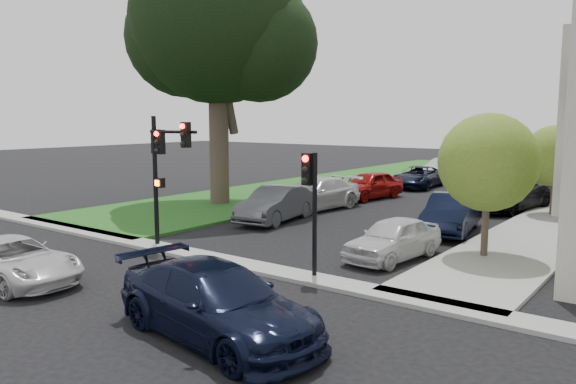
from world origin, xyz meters
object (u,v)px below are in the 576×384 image
Objects in this scene: car_parked_9 at (443,169)px; car_cross_far at (217,302)px; traffic_signal_main at (162,158)px; eucalyptus at (216,18)px; car_parked_1 at (451,214)px; car_parked_6 at (315,194)px; car_parked_4 at (555,176)px; small_tree_b at (555,156)px; car_cross_near at (12,261)px; car_parked_2 at (504,195)px; car_parked_7 at (369,185)px; car_parked_8 at (418,177)px; traffic_signal_secondary at (311,191)px; car_parked_5 at (276,204)px; car_parked_3 at (535,184)px; small_tree_a at (488,163)px; car_parked_0 at (393,238)px.

car_cross_far is at bearing -65.21° from car_parked_9.
car_parked_9 is at bearing 91.09° from traffic_signal_main.
eucalyptus is 2.99× the size of car_parked_1.
car_parked_4 is at bearing 73.36° from car_parked_6.
car_cross_near is (-9.76, -20.64, -2.22)m from small_tree_b.
car_parked_4 is (12.68, 19.12, -8.99)m from eucalyptus.
car_parked_9 is at bearing 22.46° from car_cross_far.
eucalyptus is at bearing 170.75° from car_parked_1.
car_parked_9 is at bearing 134.65° from car_parked_2.
car_parked_7 is 6.48m from car_parked_8.
traffic_signal_secondary is 0.66× the size of car_parked_6.
small_tree_b is at bearing -39.26° from car_parked_9.
car_parked_1 reaches higher than car_cross_near.
car_parked_9 reaches higher than car_cross_far.
car_parked_5 is at bearing -77.31° from car_parked_9.
small_tree_b is 3.18m from car_parked_2.
car_parked_5 is at bearing -116.89° from car_parked_2.
traffic_signal_secondary is 0.92× the size of car_parked_3.
small_tree_b is (15.09, 6.72, -6.85)m from eucalyptus.
car_parked_1 is (-2.42, 3.43, -2.40)m from small_tree_a.
car_parked_2 is at bearing 8.89° from car_cross_far.
car_parked_5 reaches higher than car_parked_1.
eucalyptus reaches higher than car_parked_7.
traffic_signal_main is 17.54m from car_parked_2.
car_parked_7 reaches higher than car_parked_4.
traffic_signal_main is at bearing -139.88° from car_parked_1.
traffic_signal_secondary is 8.98m from car_parked_1.
traffic_signal_secondary is at bearing -105.91° from car_parked_1.
car_cross_far is at bearing -103.09° from small_tree_a.
traffic_signal_main is 6.02m from car_cross_near.
car_parked_0 is 7.86m from car_parked_5.
car_cross_near is 20.69m from car_parked_7.
car_parked_6 is (-7.71, -5.53, 0.02)m from car_parked_2.
car_parked_4 is (-0.05, 32.48, -0.05)m from car_cross_far.
car_parked_9 is at bearing 91.07° from car_parked_8.
car_parked_8 is at bearing -3.47° from car_cross_near.
car_parked_6 is at bearing -2.05° from car_cross_near.
car_parked_2 reaches higher than car_parked_8.
car_parked_8 is at bearing -73.29° from car_parked_9.
car_parked_2 is (7.29, 15.76, -2.45)m from traffic_signal_main.
traffic_signal_secondary reaches higher than car_cross_far.
car_parked_4 is 22.37m from car_parked_5.
car_parked_2 is at bearing -22.42° from car_cross_near.
car_cross_far is 1.08× the size of car_parked_4.
small_tree_b reaches higher than car_parked_6.
car_parked_9 reaches higher than car_parked_4.
car_parked_6 is 17.31m from car_parked_9.
car_cross_far reaches higher than car_cross_near.
car_parked_3 is 0.77× the size of car_parked_8.
car_cross_far is (-2.36, -20.08, -2.08)m from small_tree_b.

